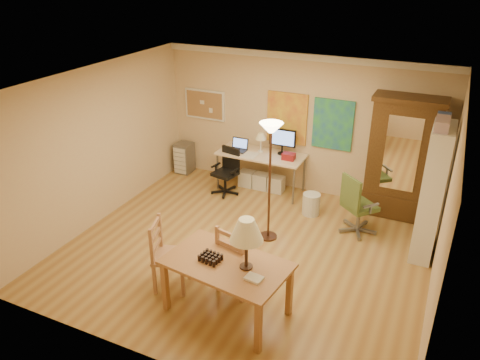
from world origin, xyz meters
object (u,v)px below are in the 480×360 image
at_px(computer_desk, 263,168).
at_px(office_chair_green, 357,217).
at_px(dining_table, 233,254).
at_px(bookshelf, 432,193).
at_px(office_chair_black, 226,181).
at_px(armoire, 401,166).

xyz_separation_m(computer_desk, office_chair_green, (2.07, -0.86, -0.19)).
xyz_separation_m(dining_table, bookshelf, (2.09, 2.54, 0.12)).
relative_size(computer_desk, office_chair_black, 1.85).
xyz_separation_m(office_chair_green, bookshelf, (1.08, -0.16, 0.76)).
height_order(office_chair_black, armoire, armoire).
height_order(computer_desk, office_chair_black, computer_desk).
height_order(dining_table, computer_desk, dining_table).
bearing_deg(bookshelf, office_chair_green, 171.63).
bearing_deg(bookshelf, armoire, 118.11).
height_order(dining_table, armoire, armoire).
height_order(computer_desk, bookshelf, bookshelf).
distance_m(armoire, bookshelf, 1.25).
xyz_separation_m(computer_desk, bookshelf, (3.15, -1.02, 0.57)).
distance_m(dining_table, bookshelf, 3.29).
bearing_deg(dining_table, bookshelf, 50.64).
height_order(dining_table, office_chair_green, dining_table).
height_order(office_chair_green, armoire, armoire).
bearing_deg(computer_desk, bookshelf, -17.92).
relative_size(computer_desk, bookshelf, 0.81).
bearing_deg(computer_desk, armoire, 1.79).
distance_m(office_chair_black, bookshelf, 3.87).
bearing_deg(dining_table, office_chair_black, 118.03).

